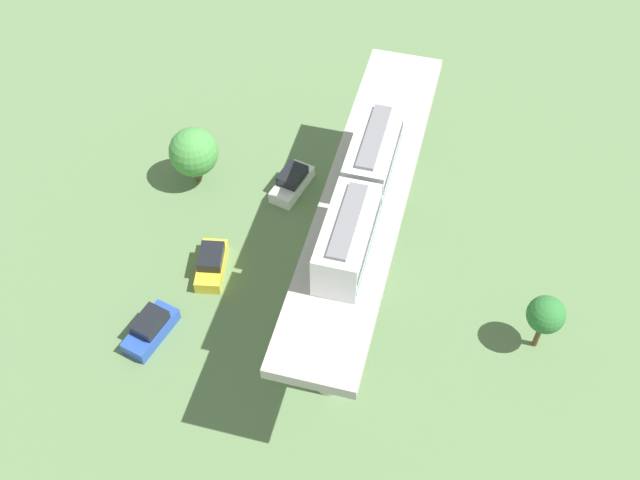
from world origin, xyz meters
The scene contains 8 objects.
ground_plane centered at (0.00, 0.00, 0.00)m, with size 120.00×120.00×0.00m, color #5B7A4C.
viaduct centered at (0.00, 0.00, 6.51)m, with size 5.20×28.00×8.77m.
train centered at (0.00, -1.92, 10.31)m, with size 2.64×13.55×3.24m.
parked_car_yellow centered at (-10.33, -2.37, 0.74)m, with size 2.54×4.46×1.76m.
parked_car_white centered at (-6.97, 6.67, 0.74)m, with size 2.70×4.50×1.76m.
parked_car_blue centered at (-12.42, -8.57, 0.74)m, with size 2.78×4.51×1.76m.
tree_near_viaduct centered at (-14.38, 5.68, 3.08)m, with size 3.78×3.78×4.98m.
tree_mid_lot centered at (12.51, -2.83, 3.50)m, with size 2.48×2.48×4.79m.
Camera 1 is at (5.70, -33.30, 45.21)m, focal length 44.34 mm.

